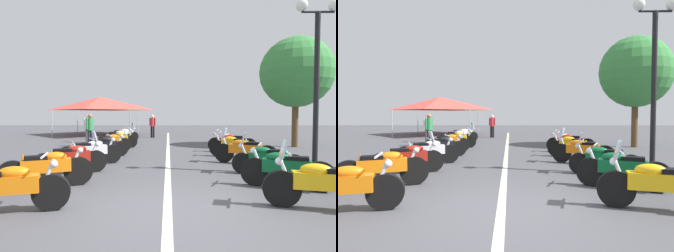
{
  "view_description": "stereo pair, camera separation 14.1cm",
  "coord_description": "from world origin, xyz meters",
  "views": [
    {
      "loc": [
        -4.83,
        -0.01,
        1.69
      ],
      "look_at": [
        6.27,
        0.0,
        1.24
      ],
      "focal_mm": 29.77,
      "sensor_mm": 36.0,
      "label": 1
    },
    {
      "loc": [
        -4.83,
        -0.15,
        1.69
      ],
      "look_at": [
        6.27,
        0.0,
        1.24
      ],
      "focal_mm": 29.77,
      "sensor_mm": 36.0,
      "label": 2
    }
  ],
  "objects": [
    {
      "name": "ground_plane",
      "position": [
        0.0,
        0.0,
        0.0
      ],
      "size": [
        80.0,
        80.0,
        0.0
      ],
      "primitive_type": "plane",
      "color": "#4C4C51"
    },
    {
      "name": "lane_centre_stripe",
      "position": [
        6.97,
        0.0,
        0.0
      ],
      "size": [
        28.15,
        0.16,
        0.01
      ],
      "primitive_type": "cube",
      "color": "beige",
      "rests_on": "ground_plane"
    },
    {
      "name": "motorcycle_left_row_0",
      "position": [
        -0.16,
        2.79,
        0.46
      ],
      "size": [
        0.83,
        2.16,
        1.0
      ],
      "rotation": [
        0.0,
        0.0,
        -1.31
      ],
      "color": "black",
      "rests_on": "ground_plane"
    },
    {
      "name": "motorcycle_left_row_1",
      "position": [
        1.55,
        2.78,
        0.47
      ],
      "size": [
        1.01,
        1.96,
        1.02
      ],
      "rotation": [
        0.0,
        0.0,
        -1.16
      ],
      "color": "black",
      "rests_on": "ground_plane"
    },
    {
      "name": "motorcycle_left_row_2",
      "position": [
        3.05,
        2.74,
        0.47
      ],
      "size": [
        1.09,
        1.88,
        1.21
      ],
      "rotation": [
        0.0,
        0.0,
        -1.09
      ],
      "color": "black",
      "rests_on": "ground_plane"
    },
    {
      "name": "motorcycle_left_row_3",
      "position": [
        4.55,
        2.63,
        0.46
      ],
      "size": [
        1.05,
        2.01,
        1.0
      ],
      "rotation": [
        0.0,
        0.0,
        -1.15
      ],
      "color": "black",
      "rests_on": "ground_plane"
    },
    {
      "name": "motorcycle_left_row_4",
      "position": [
        6.24,
        2.59,
        0.45
      ],
      "size": [
        1.02,
        1.95,
        0.99
      ],
      "rotation": [
        0.0,
        0.0,
        -1.16
      ],
      "color": "black",
      "rests_on": "ground_plane"
    },
    {
      "name": "motorcycle_left_row_5",
      "position": [
        7.7,
        2.63,
        0.45
      ],
      "size": [
        1.02,
        1.89,
        0.99
      ],
      "rotation": [
        0.0,
        0.0,
        -1.14
      ],
      "color": "black",
      "rests_on": "ground_plane"
    },
    {
      "name": "motorcycle_left_row_6",
      "position": [
        9.27,
        2.59,
        0.46
      ],
      "size": [
        0.82,
        2.04,
        1.0
      ],
      "rotation": [
        0.0,
        0.0,
        -1.3
      ],
      "color": "black",
      "rests_on": "ground_plane"
    },
    {
      "name": "motorcycle_left_row_7",
      "position": [
        10.93,
        2.87,
        0.45
      ],
      "size": [
        0.87,
        1.96,
        0.98
      ],
      "rotation": [
        0.0,
        0.0,
        -1.25
      ],
      "color": "black",
      "rests_on": "ground_plane"
    },
    {
      "name": "motorcycle_left_row_8",
      "position": [
        12.4,
        2.83,
        0.46
      ],
      "size": [
        1.1,
        1.95,
        1.21
      ],
      "rotation": [
        0.0,
        0.0,
        -1.11
      ],
      "color": "black",
      "rests_on": "ground_plane"
    },
    {
      "name": "motorcycle_right_row_0",
      "position": [
        0.05,
        -2.79,
        0.48
      ],
      "size": [
        0.87,
        2.13,
        1.23
      ],
      "rotation": [
        0.0,
        0.0,
        1.31
      ],
      "color": "black",
      "rests_on": "ground_plane"
    },
    {
      "name": "motorcycle_right_row_1",
      "position": [
        1.49,
        -2.7,
        0.47
      ],
      "size": [
        1.0,
        1.93,
        1.02
      ],
      "rotation": [
        0.0,
        0.0,
        1.16
      ],
      "color": "black",
      "rests_on": "ground_plane"
    },
    {
      "name": "motorcycle_right_row_2",
      "position": [
        2.98,
        -2.79,
        0.46
      ],
      "size": [
        0.84,
        1.96,
        1.19
      ],
      "rotation": [
        0.0,
        0.0,
        1.32
      ],
      "color": "black",
      "rests_on": "ground_plane"
    },
    {
      "name": "motorcycle_right_row_3",
      "position": [
        4.73,
        -2.64,
        0.48
      ],
      "size": [
        1.01,
        2.02,
        1.23
      ],
      "rotation": [
        0.0,
        0.0,
        1.18
      ],
      "color": "black",
      "rests_on": "ground_plane"
    },
    {
      "name": "motorcycle_right_row_4",
      "position": [
        6.3,
        -2.66,
        0.46
      ],
      "size": [
        0.93,
        1.97,
        1.01
      ],
      "rotation": [
        0.0,
        0.0,
        1.24
      ],
      "color": "black",
      "rests_on": "ground_plane"
    },
    {
      "name": "motorcycle_right_row_5",
      "position": [
        7.65,
        -2.85,
        0.46
      ],
      "size": [
        0.96,
        2.09,
        1.01
      ],
      "rotation": [
        0.0,
        0.0,
        1.24
      ],
      "color": "black",
      "rests_on": "ground_plane"
    },
    {
      "name": "street_lamp_twin_globe",
      "position": [
        2.94,
        -4.14,
        3.33
      ],
      "size": [
        0.32,
        1.22,
        4.86
      ],
      "color": "black",
      "rests_on": "ground_plane"
    },
    {
      "name": "traffic_cone_1",
      "position": [
        5.91,
        3.76,
        0.29
      ],
      "size": [
        0.36,
        0.36,
        0.61
      ],
      "color": "orange",
      "rests_on": "ground_plane"
    },
    {
      "name": "traffic_cone_2",
      "position": [
        2.97,
        4.1,
        0.29
      ],
      "size": [
        0.36,
        0.36,
        0.61
      ],
      "color": "orange",
      "rests_on": "ground_plane"
    },
    {
      "name": "bystander_0",
      "position": [
        15.77,
        1.16,
        0.99
      ],
      "size": [
        0.32,
        0.49,
        1.69
      ],
      "rotation": [
        0.0,
        0.0,
        5.86
      ],
      "color": "black",
      "rests_on": "ground_plane"
    },
    {
      "name": "bystander_1",
      "position": [
        9.87,
        4.14,
        1.03
      ],
      "size": [
        0.48,
        0.32,
        1.75
      ],
      "rotation": [
        0.0,
        0.0,
        4.22
      ],
      "color": "#1E2338",
      "rests_on": "ground_plane"
    },
    {
      "name": "bystander_2",
      "position": [
        12.01,
        4.85,
        1.01
      ],
      "size": [
        0.32,
        0.5,
        1.72
      ],
      "rotation": [
        0.0,
        0.0,
        0.34
      ],
      "color": "brown",
      "rests_on": "ground_plane"
    },
    {
      "name": "roadside_tree_0",
      "position": [
        9.79,
        -6.68,
        3.9
      ],
      "size": [
        3.67,
        3.67,
        5.75
      ],
      "color": "brown",
      "rests_on": "ground_plane"
    },
    {
      "name": "event_tent",
      "position": [
        18.74,
        5.75,
        2.65
      ],
      "size": [
        6.45,
        6.45,
        3.2
      ],
      "color": "#E54C3F",
      "rests_on": "ground_plane"
    }
  ]
}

